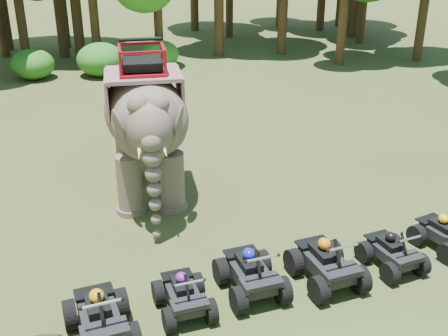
{
  "coord_description": "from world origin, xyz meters",
  "views": [
    {
      "loc": [
        -4.89,
        -11.39,
        7.99
      ],
      "look_at": [
        0.0,
        1.2,
        1.9
      ],
      "focal_mm": 45.0,
      "sensor_mm": 36.0,
      "label": 1
    }
  ],
  "objects_px": {
    "atv_1": "(183,290)",
    "atv_5": "(446,229)",
    "elephant": "(146,122)",
    "atv_2": "(251,268)",
    "atv_3": "(327,258)",
    "atv_0": "(99,312)",
    "atv_4": "(393,248)"
  },
  "relations": [
    {
      "from": "atv_3",
      "to": "atv_5",
      "type": "relative_size",
      "value": 1.17
    },
    {
      "from": "elephant",
      "to": "atv_1",
      "type": "bearing_deg",
      "value": -86.48
    },
    {
      "from": "atv_1",
      "to": "atv_5",
      "type": "height_order",
      "value": "atv_5"
    },
    {
      "from": "atv_1",
      "to": "atv_5",
      "type": "xyz_separation_m",
      "value": [
        7.12,
        -0.01,
        0.01
      ]
    },
    {
      "from": "elephant",
      "to": "atv_3",
      "type": "xyz_separation_m",
      "value": [
        2.71,
        -6.13,
        -1.67
      ]
    },
    {
      "from": "atv_1",
      "to": "atv_3",
      "type": "relative_size",
      "value": 0.84
    },
    {
      "from": "elephant",
      "to": "atv_2",
      "type": "distance_m",
      "value": 6.15
    },
    {
      "from": "atv_4",
      "to": "atv_5",
      "type": "xyz_separation_m",
      "value": [
        1.82,
        0.21,
        0.01
      ]
    },
    {
      "from": "atv_0",
      "to": "atv_3",
      "type": "height_order",
      "value": "atv_0"
    },
    {
      "from": "elephant",
      "to": "atv_0",
      "type": "distance_m",
      "value": 6.91
    },
    {
      "from": "atv_1",
      "to": "atv_2",
      "type": "distance_m",
      "value": 1.67
    },
    {
      "from": "atv_2",
      "to": "atv_5",
      "type": "height_order",
      "value": "atv_2"
    },
    {
      "from": "atv_1",
      "to": "atv_3",
      "type": "distance_m",
      "value": 3.48
    },
    {
      "from": "atv_2",
      "to": "atv_4",
      "type": "relative_size",
      "value": 1.16
    },
    {
      "from": "elephant",
      "to": "atv_0",
      "type": "relative_size",
      "value": 3.04
    },
    {
      "from": "atv_2",
      "to": "atv_4",
      "type": "distance_m",
      "value": 3.66
    },
    {
      "from": "atv_1",
      "to": "elephant",
      "type": "bearing_deg",
      "value": 84.98
    },
    {
      "from": "atv_0",
      "to": "atv_1",
      "type": "height_order",
      "value": "atv_0"
    },
    {
      "from": "elephant",
      "to": "atv_4",
      "type": "distance_m",
      "value": 7.88
    },
    {
      "from": "atv_3",
      "to": "atv_4",
      "type": "distance_m",
      "value": 1.83
    },
    {
      "from": "atv_1",
      "to": "atv_4",
      "type": "distance_m",
      "value": 5.3
    },
    {
      "from": "atv_0",
      "to": "atv_1",
      "type": "distance_m",
      "value": 1.86
    },
    {
      "from": "elephant",
      "to": "atv_4",
      "type": "relative_size",
      "value": 3.62
    },
    {
      "from": "atv_3",
      "to": "atv_4",
      "type": "xyz_separation_m",
      "value": [
        1.83,
        -0.06,
        -0.11
      ]
    },
    {
      "from": "atv_1",
      "to": "atv_4",
      "type": "bearing_deg",
      "value": -0.22
    },
    {
      "from": "atv_2",
      "to": "atv_3",
      "type": "xyz_separation_m",
      "value": [
        1.81,
        -0.29,
        0.02
      ]
    },
    {
      "from": "atv_3",
      "to": "atv_4",
      "type": "bearing_deg",
      "value": -2.16
    },
    {
      "from": "atv_2",
      "to": "atv_3",
      "type": "distance_m",
      "value": 1.84
    },
    {
      "from": "elephant",
      "to": "atv_4",
      "type": "bearing_deg",
      "value": -42.95
    },
    {
      "from": "atv_4",
      "to": "elephant",
      "type": "bearing_deg",
      "value": 123.53
    },
    {
      "from": "atv_4",
      "to": "atv_5",
      "type": "bearing_deg",
      "value": 3.96
    },
    {
      "from": "atv_2",
      "to": "atv_5",
      "type": "bearing_deg",
      "value": 0.16
    }
  ]
}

